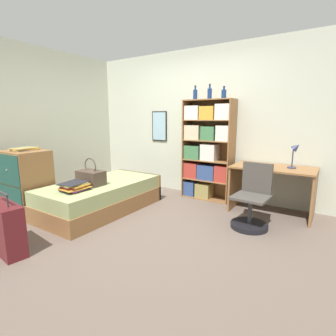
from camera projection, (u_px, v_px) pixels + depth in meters
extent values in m
plane|color=#66564C|center=(141.00, 221.00, 3.63)|extent=(14.00, 14.00, 0.00)
cube|color=beige|center=(198.00, 123.00, 4.77)|extent=(10.00, 0.06, 2.60)
cube|color=black|center=(159.00, 126.00, 5.18)|extent=(0.34, 0.02, 0.58)
cube|color=#99C1D6|center=(159.00, 126.00, 5.17)|extent=(0.30, 0.01, 0.54)
cube|color=beige|center=(39.00, 124.00, 4.59)|extent=(0.06, 10.00, 2.60)
cube|color=olive|center=(101.00, 203.00, 4.02)|extent=(0.95, 1.84, 0.24)
cube|color=#9EAD70|center=(101.00, 189.00, 3.97)|extent=(0.92, 1.81, 0.20)
cube|color=olive|center=(139.00, 184.00, 4.73)|extent=(0.95, 0.04, 0.44)
cube|color=#47382D|center=(91.00, 178.00, 3.80)|extent=(0.40, 0.24, 0.21)
torus|color=#47382D|center=(90.00, 166.00, 3.76)|extent=(0.24, 0.02, 0.24)
cube|color=#232328|center=(76.00, 190.00, 3.49)|extent=(0.27, 0.37, 0.02)
cube|color=#7A336B|center=(74.00, 189.00, 3.49)|extent=(0.32, 0.31, 0.02)
cube|color=gold|center=(75.00, 188.00, 3.48)|extent=(0.29, 0.36, 0.01)
cube|color=#B2382D|center=(75.00, 187.00, 3.49)|extent=(0.27, 0.33, 0.01)
cube|color=#B2382D|center=(75.00, 186.00, 3.49)|extent=(0.29, 0.33, 0.01)
cube|color=gold|center=(75.00, 185.00, 3.49)|extent=(0.32, 0.30, 0.02)
cube|color=#99894C|center=(73.00, 184.00, 3.47)|extent=(0.29, 0.34, 0.02)
cube|color=#232328|center=(73.00, 183.00, 3.47)|extent=(0.32, 0.39, 0.01)
cube|color=#5B191E|center=(5.00, 228.00, 2.74)|extent=(0.61, 0.28, 0.54)
cylinder|color=#2D2D33|center=(7.00, 201.00, 2.57)|extent=(0.01, 0.01, 0.12)
cube|color=#2D2D33|center=(1.00, 192.00, 2.67)|extent=(0.35, 0.07, 0.02)
cube|color=olive|center=(27.00, 182.00, 3.87)|extent=(0.64, 0.50, 0.94)
cube|color=#1E4C42|center=(11.00, 201.00, 3.71)|extent=(0.60, 0.01, 0.43)
sphere|color=#B2A893|center=(10.00, 201.00, 3.70)|extent=(0.02, 0.02, 0.02)
cube|color=#1E4C42|center=(7.00, 170.00, 3.62)|extent=(0.60, 0.01, 0.43)
sphere|color=#B2A893|center=(7.00, 170.00, 3.61)|extent=(0.02, 0.02, 0.02)
cube|color=silver|center=(23.00, 150.00, 3.82)|extent=(0.26, 0.31, 0.01)
cube|color=gold|center=(25.00, 149.00, 3.81)|extent=(0.24, 0.37, 0.02)
cube|color=#99894C|center=(24.00, 148.00, 3.80)|extent=(0.30, 0.37, 0.01)
cube|color=olive|center=(187.00, 149.00, 4.72)|extent=(0.02, 0.34, 1.70)
cube|color=olive|center=(231.00, 152.00, 4.27)|extent=(0.02, 0.34, 1.70)
cube|color=olive|center=(212.00, 149.00, 4.63)|extent=(0.85, 0.01, 1.70)
cube|color=olive|center=(207.00, 197.00, 4.66)|extent=(0.82, 0.34, 0.02)
cube|color=olive|center=(207.00, 179.00, 4.59)|extent=(0.82, 0.34, 0.02)
cube|color=olive|center=(208.00, 160.00, 4.53)|extent=(0.82, 0.34, 0.02)
cube|color=olive|center=(208.00, 140.00, 4.46)|extent=(0.82, 0.34, 0.02)
cube|color=olive|center=(209.00, 120.00, 4.40)|extent=(0.82, 0.34, 0.02)
cube|color=olive|center=(209.00, 100.00, 4.34)|extent=(0.82, 0.34, 0.02)
cube|color=#334C84|center=(191.00, 188.00, 4.78)|extent=(0.20, 0.26, 0.26)
cube|color=#99894C|center=(204.00, 190.00, 4.64)|extent=(0.26, 0.26, 0.25)
cube|color=#B2382D|center=(193.00, 170.00, 4.70)|extent=(0.25, 0.26, 0.27)
cube|color=#334C84|center=(208.00, 172.00, 4.54)|extent=(0.30, 0.26, 0.25)
cube|color=#B2382D|center=(223.00, 173.00, 4.40)|extent=(0.22, 0.26, 0.27)
cube|color=#427A4C|center=(194.00, 152.00, 4.63)|extent=(0.28, 0.26, 0.23)
cube|color=silver|center=(210.00, 152.00, 4.46)|extent=(0.26, 0.26, 0.27)
cube|color=beige|center=(194.00, 132.00, 4.56)|extent=(0.28, 0.26, 0.25)
cube|color=#427A4C|center=(210.00, 133.00, 4.41)|extent=(0.24, 0.26, 0.23)
cube|color=silver|center=(224.00, 133.00, 4.27)|extent=(0.21, 0.26, 0.25)
cube|color=silver|center=(194.00, 113.00, 4.51)|extent=(0.26, 0.26, 0.23)
cube|color=gold|center=(209.00, 113.00, 4.36)|extent=(0.25, 0.26, 0.22)
cube|color=silver|center=(225.00, 112.00, 4.21)|extent=(0.24, 0.26, 0.25)
cylinder|color=navy|center=(195.00, 95.00, 4.47)|extent=(0.07, 0.07, 0.17)
cylinder|color=navy|center=(195.00, 88.00, 4.45)|extent=(0.03, 0.03, 0.05)
cylinder|color=#232328|center=(195.00, 86.00, 4.44)|extent=(0.03, 0.03, 0.02)
cylinder|color=navy|center=(210.00, 94.00, 4.29)|extent=(0.07, 0.07, 0.17)
cylinder|color=navy|center=(210.00, 87.00, 4.27)|extent=(0.03, 0.03, 0.05)
cylinder|color=#232328|center=(210.00, 85.00, 4.26)|extent=(0.03, 0.03, 0.02)
cylinder|color=navy|center=(224.00, 94.00, 4.16)|extent=(0.08, 0.08, 0.14)
cylinder|color=navy|center=(224.00, 88.00, 4.15)|extent=(0.03, 0.03, 0.04)
cylinder|color=#232328|center=(224.00, 87.00, 4.14)|extent=(0.04, 0.04, 0.02)
cube|color=olive|center=(273.00, 168.00, 3.80)|extent=(1.14, 0.66, 0.02)
cube|color=olive|center=(235.00, 186.00, 4.16)|extent=(0.03, 0.62, 0.68)
cube|color=olive|center=(314.00, 197.00, 3.57)|extent=(0.03, 0.62, 0.68)
cylinder|color=navy|center=(292.00, 168.00, 3.70)|extent=(0.12, 0.12, 0.02)
cylinder|color=navy|center=(293.00, 158.00, 3.67)|extent=(0.02, 0.02, 0.26)
cone|color=navy|center=(296.00, 147.00, 3.62)|extent=(0.14, 0.10, 0.14)
cylinder|color=black|center=(249.00, 225.00, 3.39)|extent=(0.47, 0.47, 0.06)
cylinder|color=#333338|center=(250.00, 213.00, 3.36)|extent=(0.05, 0.05, 0.40)
cube|color=#47423D|center=(251.00, 197.00, 3.32)|extent=(0.46, 0.46, 0.03)
cube|color=#47423D|center=(257.00, 178.00, 3.44)|extent=(0.39, 0.07, 0.40)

